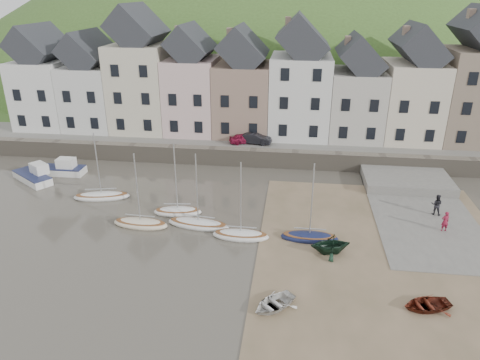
# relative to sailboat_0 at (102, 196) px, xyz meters

# --- Properties ---
(ground) EXTENTS (160.00, 160.00, 0.00)m
(ground) POSITION_rel_sailboat_0_xyz_m (12.60, -7.18, -0.26)
(ground) COLOR #4E483D
(ground) RESTS_ON ground
(quay_land) EXTENTS (90.00, 30.00, 1.50)m
(quay_land) POSITION_rel_sailboat_0_xyz_m (12.60, 24.82, 0.49)
(quay_land) COLOR #3E5C25
(quay_land) RESTS_ON ground
(quay_street) EXTENTS (70.00, 7.00, 0.10)m
(quay_street) POSITION_rel_sailboat_0_xyz_m (12.60, 13.32, 1.29)
(quay_street) COLOR slate
(quay_street) RESTS_ON quay_land
(seawall) EXTENTS (70.00, 1.20, 1.80)m
(seawall) POSITION_rel_sailboat_0_xyz_m (12.60, 9.82, 0.64)
(seawall) COLOR slate
(seawall) RESTS_ON ground
(beach) EXTENTS (18.00, 26.00, 0.06)m
(beach) POSITION_rel_sailboat_0_xyz_m (23.60, -7.18, -0.23)
(beach) COLOR brown
(beach) RESTS_ON ground
(slipway) EXTENTS (8.00, 18.00, 0.12)m
(slipway) POSITION_rel_sailboat_0_xyz_m (27.60, 0.82, -0.20)
(slipway) COLOR slate
(slipway) RESTS_ON ground
(hillside) EXTENTS (134.40, 84.00, 84.00)m
(hillside) POSITION_rel_sailboat_0_xyz_m (7.60, 52.82, -18.25)
(hillside) COLOR #3E5C25
(hillside) RESTS_ON ground
(townhouse_terrace) EXTENTS (61.05, 8.00, 13.93)m
(townhouse_terrace) POSITION_rel_sailboat_0_xyz_m (14.36, 16.82, 7.06)
(townhouse_terrace) COLOR silver
(townhouse_terrace) RESTS_ON quay_land
(sailboat_0) EXTENTS (5.15, 2.51, 6.32)m
(sailboat_0) POSITION_rel_sailboat_0_xyz_m (0.00, 0.00, 0.00)
(sailboat_0) COLOR white
(sailboat_0) RESTS_ON ground
(sailboat_1) EXTENTS (4.13, 1.96, 6.32)m
(sailboat_1) POSITION_rel_sailboat_0_xyz_m (7.49, -2.04, 0.01)
(sailboat_1) COLOR white
(sailboat_1) RESTS_ON ground
(sailboat_2) EXTENTS (4.51, 1.73, 6.32)m
(sailboat_2) POSITION_rel_sailboat_0_xyz_m (5.11, -4.43, 0.00)
(sailboat_2) COLOR beige
(sailboat_2) RESTS_ON ground
(sailboat_3) EXTENTS (4.29, 1.52, 6.32)m
(sailboat_3) POSITION_rel_sailboat_0_xyz_m (13.18, -5.21, 0.00)
(sailboat_3) COLOR white
(sailboat_3) RESTS_ON ground
(sailboat_4) EXTENTS (5.16, 2.08, 6.32)m
(sailboat_4) POSITION_rel_sailboat_0_xyz_m (9.64, -3.92, -0.00)
(sailboat_4) COLOR white
(sailboat_4) RESTS_ON ground
(sailboat_5) EXTENTS (4.28, 1.51, 6.32)m
(sailboat_5) POSITION_rel_sailboat_0_xyz_m (18.28, -4.83, 0.00)
(sailboat_5) COLOR #161D45
(sailboat_5) RESTS_ON ground
(motorboat_0) EXTENTS (5.04, 4.19, 1.70)m
(motorboat_0) POSITION_rel_sailboat_0_xyz_m (-8.15, 3.00, 0.32)
(motorboat_0) COLOR white
(motorboat_0) RESTS_ON ground
(motorboat_2) EXTENTS (4.87, 1.80, 1.70)m
(motorboat_2) POSITION_rel_sailboat_0_xyz_m (-6.32, 5.01, 0.32)
(motorboat_2) COLOR white
(motorboat_2) RESTS_ON ground
(rowboat_white) EXTENTS (3.44, 3.46, 0.59)m
(rowboat_white) POSITION_rel_sailboat_0_xyz_m (16.10, -12.94, 0.09)
(rowboat_white) COLOR silver
(rowboat_white) RESTS_ON beach
(rowboat_green) EXTENTS (3.31, 3.03, 1.48)m
(rowboat_green) POSITION_rel_sailboat_0_xyz_m (19.69, -6.56, 0.54)
(rowboat_green) COLOR black
(rowboat_green) RESTS_ON beach
(rowboat_red) EXTENTS (3.28, 2.72, 0.59)m
(rowboat_red) POSITION_rel_sailboat_0_xyz_m (24.94, -11.88, 0.09)
(rowboat_red) COLOR maroon
(rowboat_red) RESTS_ON beach
(person_red) EXTENTS (0.66, 0.50, 1.63)m
(person_red) POSITION_rel_sailboat_0_xyz_m (28.54, -2.34, 0.68)
(person_red) COLOR maroon
(person_red) RESTS_ON slipway
(person_dark) EXTENTS (1.02, 0.90, 1.77)m
(person_dark) POSITION_rel_sailboat_0_xyz_m (28.63, 0.41, 0.75)
(person_dark) COLOR #242228
(person_dark) RESTS_ON slipway
(car_left) EXTENTS (3.44, 2.29, 1.09)m
(car_left) POSITION_rel_sailboat_0_xyz_m (11.30, 12.32, 1.88)
(car_left) COLOR maroon
(car_left) RESTS_ON quay_street
(car_right) EXTENTS (3.78, 1.74, 1.20)m
(car_right) POSITION_rel_sailboat_0_xyz_m (12.49, 12.32, 1.94)
(car_right) COLOR black
(car_right) RESTS_ON quay_street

